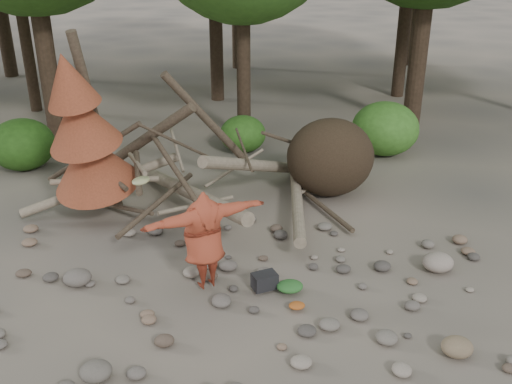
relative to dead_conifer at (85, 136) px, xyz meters
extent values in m
plane|color=#514C44|center=(3.12, -3.37, -2.11)|extent=(120.00, 120.00, 0.00)
ellipsoid|color=#332619|center=(5.72, 0.93, -1.12)|extent=(2.20, 1.87, 1.98)
cylinder|color=gray|center=(2.12, 0.33, -1.56)|extent=(2.61, 5.11, 1.08)
cylinder|color=gray|center=(3.92, 0.83, -1.21)|extent=(3.18, 3.71, 1.90)
cylinder|color=brown|center=(0.92, 1.23, -0.71)|extent=(3.08, 1.91, 2.49)
cylinder|color=gray|center=(4.72, 0.13, -1.76)|extent=(1.13, 4.98, 0.43)
cylinder|color=brown|center=(2.82, 1.43, -0.31)|extent=(2.39, 1.03, 2.89)
cylinder|color=gray|center=(0.12, 0.63, -1.41)|extent=(3.71, 0.86, 1.20)
cylinder|color=#4C3F30|center=(0.62, 0.13, -1.81)|extent=(1.52, 1.70, 0.49)
cylinder|color=gray|center=(3.32, 1.03, -1.31)|extent=(1.57, 0.85, 0.69)
cylinder|color=#4C3F30|center=(4.92, 1.53, -0.91)|extent=(1.92, 1.25, 1.10)
cylinder|color=gray|center=(1.92, 0.83, -0.61)|extent=(0.37, 1.42, 0.85)
cylinder|color=#4C3F30|center=(5.32, -0.17, -1.96)|extent=(0.79, 2.54, 0.12)
cylinder|color=gray|center=(2.32, -0.27, -1.66)|extent=(1.78, 1.11, 0.29)
cylinder|color=#4C3F30|center=(0.22, 0.43, 0.09)|extent=(0.67, 1.13, 4.35)
cone|color=brown|center=(0.06, 0.12, -0.61)|extent=(2.06, 2.13, 1.86)
cone|color=brown|center=(-0.05, -0.09, 0.39)|extent=(1.71, 1.78, 1.65)
cone|color=brown|center=(-0.14, -0.28, 1.29)|extent=(1.23, 1.30, 1.41)
cylinder|color=#38281C|center=(4.12, 5.83, 1.46)|extent=(0.44, 0.44, 7.14)
cylinder|color=#38281C|center=(-3.38, 10.13, 1.67)|extent=(0.42, 0.42, 7.56)
ellipsoid|color=#275316|center=(-2.38, 3.83, -1.39)|extent=(1.80, 1.80, 1.44)
ellipsoid|color=#33691E|center=(3.92, 4.43, -1.55)|extent=(1.40, 1.40, 1.12)
ellipsoid|color=#3F7D27|center=(8.12, 3.63, -1.31)|extent=(2.00, 2.00, 1.60)
imported|color=#993822|center=(2.36, -3.02, -1.08)|extent=(2.41, 1.41, 1.90)
cylinder|color=#95945E|center=(1.39, -3.61, 0.37)|extent=(0.32, 0.33, 0.08)
cube|color=black|center=(3.43, -3.24, -1.96)|extent=(0.51, 0.41, 0.30)
ellipsoid|color=#286026|center=(3.88, -3.38, -2.02)|extent=(0.49, 0.41, 0.18)
ellipsoid|color=#A14E1B|center=(3.90, -3.93, -2.06)|extent=(0.29, 0.24, 0.10)
ellipsoid|color=#605A50|center=(0.62, -5.21, -1.97)|extent=(0.48, 0.43, 0.29)
ellipsoid|color=#7B664C|center=(6.13, -5.42, -1.96)|extent=(0.50, 0.45, 0.30)
ellipsoid|color=gray|center=(6.90, -3.00, -1.93)|extent=(0.61, 0.55, 0.37)
ellipsoid|color=#605951|center=(-0.02, -2.57, -1.95)|extent=(0.53, 0.47, 0.32)
camera|label=1|loc=(2.06, -12.07, 3.82)|focal=40.00mm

